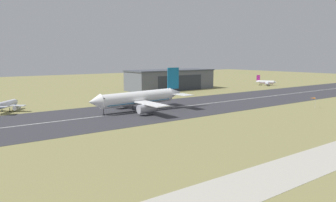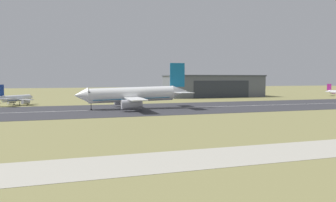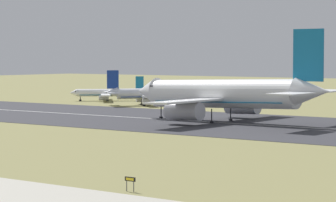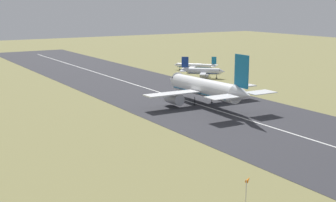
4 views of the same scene
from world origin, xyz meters
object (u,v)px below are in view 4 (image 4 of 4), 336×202
airplane_parked_centre (203,71)px  airplane_parked_east (195,66)px  windsock_pole (248,181)px  airplane_landing (205,88)px

airplane_parked_centre → airplane_parked_east: size_ratio=0.97×
airplane_parked_east → windsock_pole: (148.50, -92.13, 2.30)m
windsock_pole → airplane_parked_centre: bearing=147.3°
airplane_parked_east → airplane_landing: bearing=-32.7°
airplane_parked_centre → airplane_parked_east: 26.58m
windsock_pole → airplane_parked_east: bearing=148.2°
airplane_landing → airplane_parked_east: bearing=147.3°
airplane_parked_centre → airplane_parked_east: bearing=152.9°
airplane_landing → airplane_parked_east: 88.17m
airplane_parked_east → windsock_pole: 174.77m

